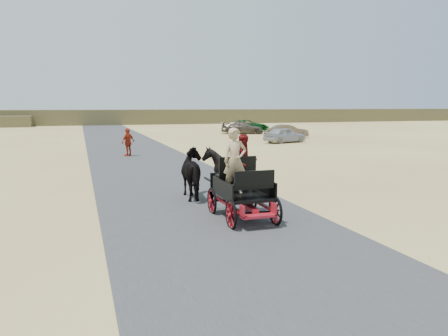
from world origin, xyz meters
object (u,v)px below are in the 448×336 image
object	(u,v)px
horse_left	(195,173)
car_c	(242,128)
car_b	(288,131)
horse_right	(226,172)
car_d	(248,126)
carriage	(242,206)
car_a	(285,135)
pedestrian	(128,142)

from	to	relation	value
horse_left	car_c	size ratio (longest dim) A/B	0.43
car_b	car_c	xyz separation A→B (m)	(-2.10, 6.90, 0.03)
horse_right	car_d	size ratio (longest dim) A/B	0.34
horse_left	car_d	size ratio (longest dim) A/B	0.40
carriage	car_b	size ratio (longest dim) A/B	0.62
car_a	horse_left	bearing A→B (deg)	129.74
carriage	horse_left	world-z (taller)	horse_left
horse_left	car_c	bearing A→B (deg)	-113.32
car_a	car_b	xyz separation A→B (m)	(2.73, 4.92, -0.02)
car_a	car_d	bearing A→B (deg)	-27.04
carriage	car_c	distance (m)	36.24
horse_left	horse_right	xyz separation A→B (m)	(1.10, 0.00, 0.00)
horse_left	pedestrian	xyz separation A→B (m)	(-0.84, 13.28, 0.02)
car_a	car_c	world-z (taller)	car_c
car_a	carriage	bearing A→B (deg)	134.57
horse_right	car_a	distance (m)	22.33
car_c	car_d	world-z (taller)	car_d
pedestrian	carriage	bearing A→B (deg)	55.27
horse_left	car_a	xyz separation A→B (m)	(12.70, 19.08, -0.19)
horse_left	pedestrian	world-z (taller)	pedestrian
car_b	horse_right	bearing A→B (deg)	155.79
horse_left	car_d	xyz separation A→B (m)	(15.58, 34.76, -0.15)
horse_right	pedestrian	xyz separation A→B (m)	(-1.94, 13.28, 0.01)
car_a	car_d	size ratio (longest dim) A/B	0.77
car_b	pedestrian	bearing A→B (deg)	130.03
carriage	car_a	distance (m)	25.21
carriage	pedestrian	distance (m)	16.34
car_c	car_b	bearing A→B (deg)	-139.64
horse_left	horse_right	bearing A→B (deg)	-180.00
horse_right	car_b	bearing A→B (deg)	-120.83
car_c	pedestrian	bearing A→B (deg)	164.66
carriage	car_a	world-z (taller)	car_a
pedestrian	car_c	xyz separation A→B (m)	(14.16, 17.63, -0.19)
carriage	horse_left	xyz separation A→B (m)	(-0.55, 3.00, 0.49)
car_c	carriage	bearing A→B (deg)	-177.21
carriage	horse_left	bearing A→B (deg)	100.39
carriage	horse_left	size ratio (longest dim) A/B	1.20
pedestrian	car_d	xyz separation A→B (m)	(16.42, 21.48, -0.17)
pedestrian	car_b	distance (m)	19.48
carriage	car_c	bearing A→B (deg)	69.35
pedestrian	horse_right	bearing A→B (deg)	58.70
carriage	pedestrian	world-z (taller)	pedestrian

